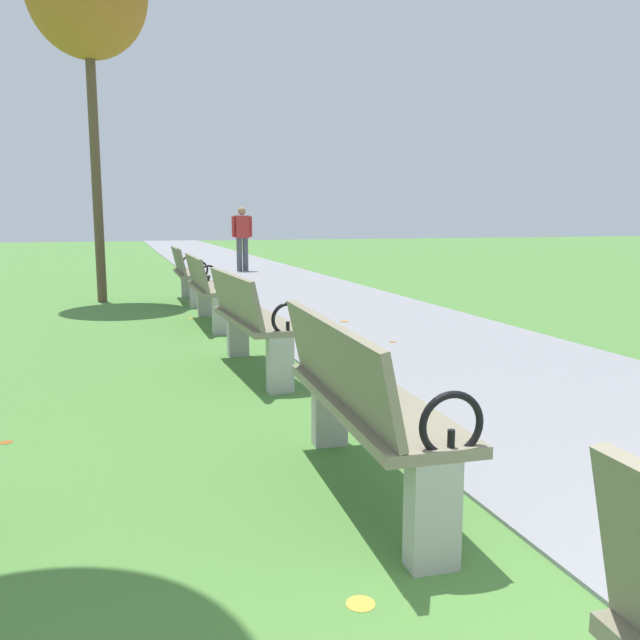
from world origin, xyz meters
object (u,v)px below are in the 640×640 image
(park_bench_5, at_px, (188,273))
(pedestrian_walking, at_px, (242,235))
(park_bench_2, at_px, (360,401))
(park_bench_3, at_px, (250,319))
(park_bench_4, at_px, (208,288))

(park_bench_5, height_order, pedestrian_walking, pedestrian_walking)
(park_bench_2, bearing_deg, park_bench_3, 90.00)
(park_bench_5, bearing_deg, pedestrian_walking, 70.93)
(park_bench_4, bearing_deg, park_bench_2, -90.00)
(park_bench_4, relative_size, pedestrian_walking, 0.99)
(pedestrian_walking, bearing_deg, park_bench_4, -103.67)
(park_bench_4, distance_m, pedestrian_walking, 8.46)
(park_bench_3, bearing_deg, park_bench_5, 90.00)
(park_bench_2, height_order, park_bench_5, same)
(park_bench_2, relative_size, park_bench_3, 1.00)
(park_bench_5, bearing_deg, park_bench_2, -90.00)
(park_bench_2, relative_size, park_bench_5, 1.01)
(park_bench_4, relative_size, park_bench_5, 1.00)
(park_bench_4, height_order, park_bench_5, same)
(park_bench_2, xyz_separation_m, park_bench_5, (-0.00, 7.96, 0.00))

